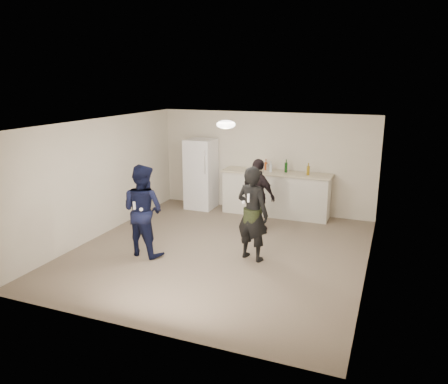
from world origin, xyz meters
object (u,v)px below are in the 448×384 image
at_px(spectator, 258,195).
at_px(man, 143,210).
at_px(counter, 276,194).
at_px(shaker, 268,167).
at_px(woman, 253,214).
at_px(fridge, 201,174).

bearing_deg(spectator, man, 78.02).
height_order(man, spectator, man).
bearing_deg(counter, man, -116.79).
height_order(counter, shaker, shaker).
distance_m(counter, woman, 2.85).
bearing_deg(man, shaker, -104.58).
height_order(woman, spectator, woman).
relative_size(shaker, spectator, 0.10).
height_order(counter, man, man).
bearing_deg(woman, fridge, -33.84).
bearing_deg(spectator, counter, -66.89).
bearing_deg(counter, spectator, -92.97).
distance_m(counter, fridge, 2.02).
bearing_deg(fridge, spectator, -32.15).
distance_m(woman, spectator, 1.58).
height_order(fridge, spectator, fridge).
relative_size(fridge, man, 1.02).
bearing_deg(shaker, woman, -79.36).
distance_m(shaker, man, 3.75).
bearing_deg(fridge, man, -84.93).
xyz_separation_m(shaker, spectator, (0.17, -1.37, -0.36)).
xyz_separation_m(counter, spectator, (-0.07, -1.27, 0.29)).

